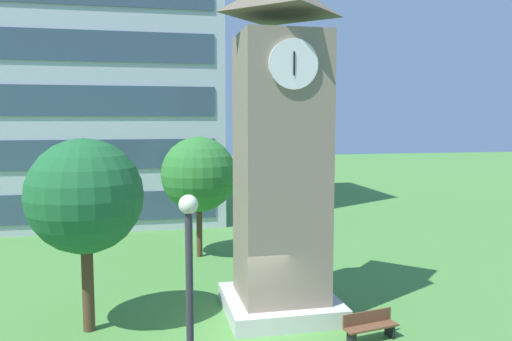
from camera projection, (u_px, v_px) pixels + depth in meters
office_building at (85, 9)px, 34.90m from camera, size 17.55×11.04×28.80m
clock_tower at (281, 166)px, 17.97m from camera, size 3.93×3.93×11.73m
park_bench at (370, 326)px, 16.12m from camera, size 1.86×0.82×0.88m
street_lamp at (190, 306)px, 9.51m from camera, size 0.36×0.36×5.57m
tree_by_building at (199, 175)px, 25.55m from camera, size 3.75×3.75×6.06m
tree_streetside at (85, 197)px, 16.45m from camera, size 3.71×3.71×6.33m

